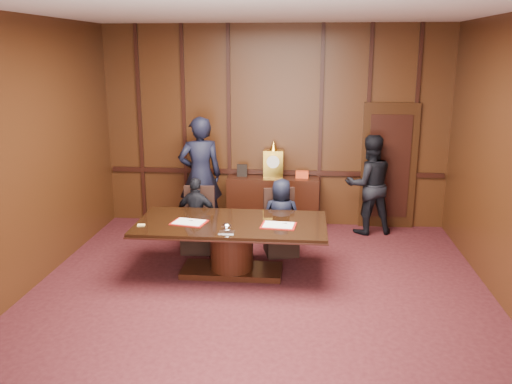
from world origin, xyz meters
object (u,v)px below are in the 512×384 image
conference_table (232,239)px  signatory_right (281,217)px  signatory_left (197,215)px  witness_right (369,185)px  sideboard (273,200)px  witness_left (200,176)px

conference_table → signatory_right: (0.65, 0.80, 0.09)m
signatory_left → witness_right: bearing=-147.7°
sideboard → signatory_right: (0.21, -1.36, 0.11)m
conference_table → witness_right: witness_right is taller
signatory_left → witness_right: 2.99m
witness_left → witness_right: bearing=167.2°
witness_left → signatory_left: bearing=79.4°
signatory_left → witness_left: bearing=-74.2°
sideboard → conference_table: sideboard is taller
signatory_right → witness_right: 1.88m
conference_table → signatory_left: (-0.65, 0.80, 0.08)m
conference_table → sideboard: bearing=78.5°
sideboard → witness_right: size_ratio=0.94×
signatory_right → witness_left: witness_left is taller
sideboard → signatory_left: (-1.09, -1.36, 0.11)m
witness_left → sideboard: bearing=-179.0°
signatory_left → signatory_right: size_ratio=0.99×
conference_table → witness_left: (-0.77, 1.75, 0.49)m
signatory_left → witness_right: witness_right is taller
signatory_right → sideboard: bearing=-81.2°
conference_table → witness_left: 1.97m
sideboard → conference_table: 2.20m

